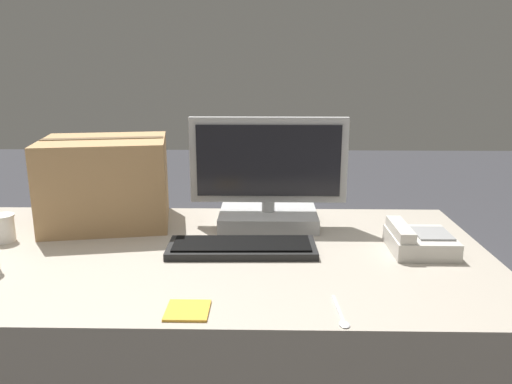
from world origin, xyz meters
The scene contains 8 objects.
office_desk centered at (0.00, 0.00, 0.36)m, with size 1.80×0.90×0.72m.
monitor centered at (0.25, 0.26, 0.86)m, with size 0.53×0.23×0.37m.
keyboard centered at (0.17, 0.00, 0.73)m, with size 0.44×0.17×0.03m.
desk_phone centered at (0.69, 0.01, 0.75)m, with size 0.18×0.19×0.08m.
paper_cup_left centered at (-0.58, 0.07, 0.76)m, with size 0.07×0.07×0.09m.
spoon centered at (0.40, -0.39, 0.72)m, with size 0.03×0.15×0.00m.
cardboard_box centered at (-0.31, 0.26, 0.87)m, with size 0.46×0.40×0.30m.
sticky_note_pad centered at (0.06, -0.37, 0.72)m, with size 0.10×0.10×0.01m.
Camera 1 is at (0.24, -1.39, 1.26)m, focal length 35.00 mm.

